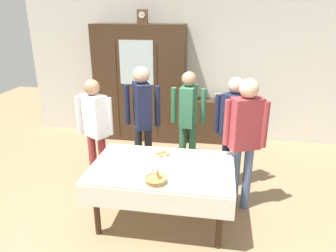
% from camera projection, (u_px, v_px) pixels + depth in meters
% --- Properties ---
extents(ground_plane, '(12.00, 12.00, 0.00)m').
position_uv_depth(ground_plane, '(165.00, 209.00, 4.12)').
color(ground_plane, '#997A56').
rests_on(ground_plane, ground).
extents(back_wall, '(6.40, 0.10, 2.70)m').
position_uv_depth(back_wall, '(189.00, 69.00, 6.10)').
color(back_wall, silver).
rests_on(back_wall, ground).
extents(dining_table, '(1.65, 1.06, 0.73)m').
position_uv_depth(dining_table, '(162.00, 175.00, 3.68)').
color(dining_table, '#3D2819').
rests_on(dining_table, ground).
extents(wall_cabinet, '(1.72, 0.46, 2.20)m').
position_uv_depth(wall_cabinet, '(140.00, 84.00, 6.05)').
color(wall_cabinet, '#3D2819').
rests_on(wall_cabinet, ground).
extents(mantel_clock, '(0.18, 0.11, 0.24)m').
position_uv_depth(mantel_clock, '(143.00, 16.00, 5.61)').
color(mantel_clock, brown).
rests_on(mantel_clock, wall_cabinet).
extents(bookshelf_low, '(0.97, 0.35, 0.82)m').
position_uv_depth(bookshelf_low, '(217.00, 121.00, 6.10)').
color(bookshelf_low, '#3D2819').
rests_on(bookshelf_low, ground).
extents(book_stack, '(0.18, 0.20, 0.12)m').
position_uv_depth(book_stack, '(219.00, 97.00, 5.94)').
color(book_stack, '#3D754C').
rests_on(book_stack, bookshelf_low).
extents(tea_cup_far_left, '(0.13, 0.13, 0.06)m').
position_uv_depth(tea_cup_far_left, '(138.00, 161.00, 3.75)').
color(tea_cup_far_left, white).
rests_on(tea_cup_far_left, dining_table).
extents(tea_cup_back_edge, '(0.13, 0.13, 0.06)m').
position_uv_depth(tea_cup_back_edge, '(174.00, 161.00, 3.73)').
color(tea_cup_back_edge, white).
rests_on(tea_cup_back_edge, dining_table).
extents(tea_cup_near_left, '(0.13, 0.13, 0.06)m').
position_uv_depth(tea_cup_near_left, '(110.00, 166.00, 3.62)').
color(tea_cup_near_left, white).
rests_on(tea_cup_near_left, dining_table).
extents(tea_cup_mid_right, '(0.13, 0.13, 0.06)m').
position_uv_depth(tea_cup_mid_right, '(148.00, 169.00, 3.56)').
color(tea_cup_mid_right, white).
rests_on(tea_cup_mid_right, dining_table).
extents(bread_basket, '(0.24, 0.24, 0.16)m').
position_uv_depth(bread_basket, '(156.00, 180.00, 3.32)').
color(bread_basket, '#9E7542').
rests_on(bread_basket, dining_table).
extents(pastry_plate, '(0.28, 0.28, 0.05)m').
position_uv_depth(pastry_plate, '(163.00, 155.00, 3.93)').
color(pastry_plate, white).
rests_on(pastry_plate, dining_table).
extents(spoon_center, '(0.12, 0.02, 0.01)m').
position_uv_depth(spoon_center, '(210.00, 160.00, 3.82)').
color(spoon_center, silver).
rests_on(spoon_center, dining_table).
extents(spoon_mid_left, '(0.12, 0.02, 0.01)m').
position_uv_depth(spoon_mid_left, '(192.00, 154.00, 3.97)').
color(spoon_mid_left, silver).
rests_on(spoon_mid_left, dining_table).
extents(person_beside_shelf, '(0.52, 0.36, 1.57)m').
position_uv_depth(person_beside_shelf, '(95.00, 124.00, 4.39)').
color(person_beside_shelf, '#933338').
rests_on(person_beside_shelf, ground).
extents(person_near_right_end, '(0.52, 0.38, 1.61)m').
position_uv_depth(person_near_right_end, '(188.00, 113.00, 4.74)').
color(person_near_right_end, '#33704C').
rests_on(person_near_right_end, ground).
extents(person_behind_table_left, '(0.52, 0.41, 1.72)m').
position_uv_depth(person_behind_table_left, '(142.00, 113.00, 4.48)').
color(person_behind_table_left, '#232328').
rests_on(person_behind_table_left, ground).
extents(person_by_cabinet, '(0.52, 0.40, 1.61)m').
position_uv_depth(person_by_cabinet, '(233.00, 122.00, 4.37)').
color(person_by_cabinet, '#191E38').
rests_on(person_by_cabinet, ground).
extents(person_behind_table_right, '(0.52, 0.33, 1.71)m').
position_uv_depth(person_behind_table_right, '(245.00, 133.00, 3.82)').
color(person_behind_table_right, slate).
rests_on(person_behind_table_right, ground).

